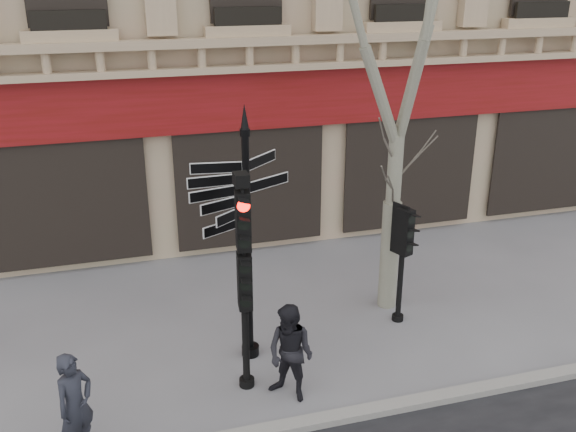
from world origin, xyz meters
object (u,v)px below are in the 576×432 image
object	(u,v)px
pedestrian_b	(291,353)
fingerpost	(246,195)
traffic_signal_secondary	(403,244)
traffic_signal_main	(243,258)
pedestrian_a	(75,406)

from	to	relation	value
pedestrian_b	fingerpost	bearing A→B (deg)	151.59
traffic_signal_secondary	traffic_signal_main	bearing A→B (deg)	178.65
fingerpost	traffic_signal_main	distance (m)	1.12
pedestrian_a	traffic_signal_main	bearing A→B (deg)	-24.03
traffic_signal_main	pedestrian_a	bearing A→B (deg)	-155.78
fingerpost	traffic_signal_secondary	bearing A→B (deg)	-9.94
pedestrian_a	pedestrian_b	distance (m)	3.16
traffic_signal_secondary	pedestrian_a	size ratio (longest dim) A/B	1.44
pedestrian_a	fingerpost	bearing A→B (deg)	-11.25
traffic_signal_secondary	pedestrian_a	xyz separation A→B (m)	(-5.76, -2.04, -0.80)
fingerpost	traffic_signal_secondary	world-z (taller)	fingerpost
fingerpost	traffic_signal_secondary	size ratio (longest dim) A/B	1.93
fingerpost	traffic_signal_main	world-z (taller)	fingerpost
fingerpost	traffic_signal_main	bearing A→B (deg)	-123.33
traffic_signal_main	traffic_signal_secondary	distance (m)	3.50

